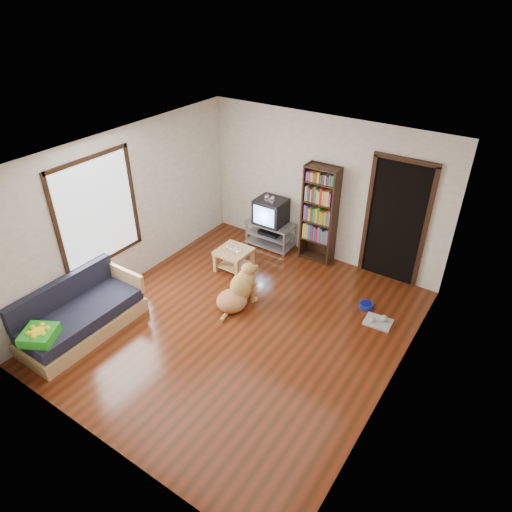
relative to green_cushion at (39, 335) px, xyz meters
The scene contains 18 objects.
ground 2.77m from the green_cushion, 49.99° to the left, with size 5.00×5.00×0.00m, color #5E2210.
ceiling 3.44m from the green_cushion, 49.99° to the left, with size 5.00×5.00×0.00m, color white.
wall_back 4.97m from the green_cushion, 69.11° to the left, with size 4.50×4.50×0.00m, color silver.
wall_front 1.97m from the green_cushion, 13.34° to the right, with size 4.50×4.50×0.00m, color silver.
wall_left 2.29m from the green_cushion, 103.49° to the left, with size 5.00×5.00×0.00m, color silver.
wall_right 4.58m from the green_cushion, 27.53° to the left, with size 5.00×5.00×0.00m, color silver.
green_cushion is the anchor object (origin of this frame).
laptop 3.33m from the green_cushion, 76.89° to the left, with size 0.29×0.19×0.02m, color silver.
dog_bowl 4.76m from the green_cushion, 48.45° to the left, with size 0.22×0.22×0.08m, color navy.
grey_rag 4.79m from the green_cushion, 43.75° to the left, with size 0.40×0.32×0.03m, color #A5A5A5.
window 1.94m from the green_cushion, 106.98° to the left, with size 0.03×1.46×1.70m.
doorway 5.55m from the green_cushion, 55.82° to the left, with size 1.03×0.05×2.19m.
tv_stand 4.42m from the green_cushion, 78.91° to the left, with size 0.90×0.45×0.50m.
crt_tv 4.45m from the green_cushion, 78.96° to the left, with size 0.55×0.52×0.58m.
bookshelf 4.81m from the green_cushion, 67.88° to the left, with size 0.60×0.30×1.80m.
sofa 0.75m from the green_cushion, 99.98° to the left, with size 0.80×1.80×0.80m.
coffee_table 3.37m from the green_cushion, 77.00° to the left, with size 0.55×0.55×0.40m.
dog 2.87m from the green_cushion, 59.99° to the left, with size 0.60×0.90×0.74m.
Camera 1 is at (3.12, -4.25, 4.53)m, focal length 32.00 mm.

